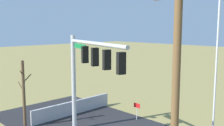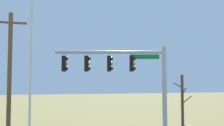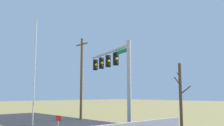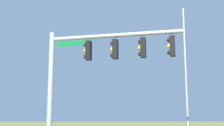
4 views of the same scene
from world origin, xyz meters
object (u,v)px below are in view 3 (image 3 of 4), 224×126
flagpole (35,71)px  bare_tree (181,97)px  signal_mast (114,68)px  utility_pole (82,77)px  open_sign (58,121)px

flagpole → bare_tree: size_ratio=1.94×
signal_mast → utility_pole: (-6.86, 1.80, -0.20)m
signal_mast → bare_tree: 5.36m
signal_mast → open_sign: size_ratio=5.36×
open_sign → signal_mast: bearing=95.5°
signal_mast → utility_pole: bearing=165.3°
utility_pole → open_sign: bearing=-42.5°
open_sign → utility_pole: bearing=137.5°
bare_tree → open_sign: bare_tree is taller
utility_pole → open_sign: 10.49m
bare_tree → utility_pole: bearing=178.9°
utility_pole → bare_tree: 11.68m
utility_pole → open_sign: size_ratio=6.70×
flagpole → open_sign: (6.18, -1.20, -3.47)m
signal_mast → open_sign: (0.47, -4.91, -3.55)m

